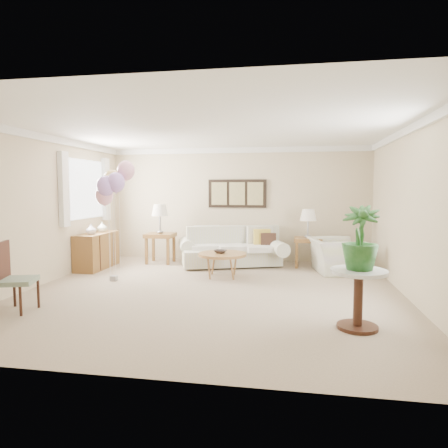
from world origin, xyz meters
name	(u,v)px	position (x,y,z in m)	size (l,w,h in m)	color
ground_plane	(212,292)	(0.00, 0.00, 0.00)	(6.00, 6.00, 0.00)	tan
room_shell	(206,191)	(-0.11, 0.09, 1.63)	(6.04, 6.04, 2.60)	beige
wall_art_triptych	(237,194)	(0.00, 2.96, 1.55)	(1.35, 0.06, 0.65)	black
sofa	(232,250)	(-0.02, 2.27, 0.33)	(2.54, 1.50, 0.84)	beige
end_table_left	(160,238)	(-1.64, 2.30, 0.56)	(0.61, 0.56, 0.67)	brown
end_table_right	(308,242)	(1.59, 2.39, 0.52)	(0.57, 0.52, 0.62)	brown
lamp_left	(160,211)	(-1.64, 2.30, 1.17)	(0.37, 0.37, 0.65)	gray
lamp_right	(308,216)	(1.59, 2.39, 1.09)	(0.34, 0.34, 0.61)	gray
coffee_table	(222,255)	(-0.02, 1.10, 0.42)	(0.91, 0.91, 0.46)	#A77B48
decor_bowl	(220,252)	(-0.06, 1.09, 0.49)	(0.23, 0.23, 0.06)	black
armchair	(335,256)	(2.10, 1.91, 0.34)	(1.03, 0.90, 0.67)	beige
side_table	(359,284)	(2.04, -1.37, 0.54)	(0.66, 0.66, 0.71)	silver
potted_plant	(360,238)	(2.04, -1.37, 1.09)	(0.42, 0.42, 0.75)	#184C18
accent_chair	(12,275)	(-2.47, -1.44, 0.49)	(0.58, 0.58, 0.95)	gray
credenza	(97,251)	(-2.76, 1.50, 0.37)	(0.46, 1.20, 0.74)	brown
vase_white	(91,229)	(-2.74, 1.25, 0.84)	(0.20, 0.20, 0.21)	silver
vase_sage	(102,227)	(-2.74, 1.72, 0.85)	(0.20, 0.20, 0.21)	silver
balloon_cluster	(113,183)	(-1.88, 0.48, 1.75)	(0.65, 0.59, 2.17)	gray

